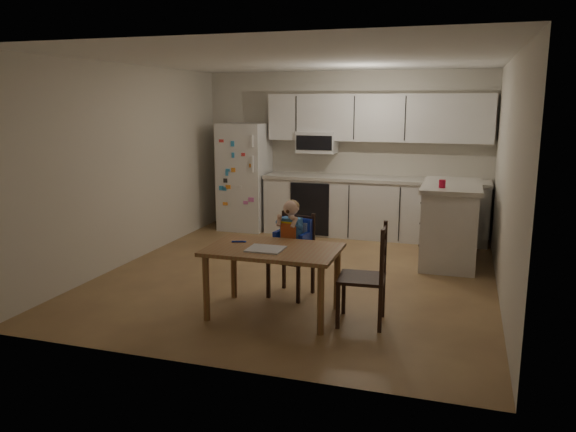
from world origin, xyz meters
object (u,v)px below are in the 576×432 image
(red_cup, at_px, (442,184))
(dining_table, at_px, (273,257))
(kitchen_island, at_px, (450,223))
(refrigerator, at_px, (245,177))
(chair_side, at_px, (372,268))
(chair_booster, at_px, (293,238))

(red_cup, distance_m, dining_table, 2.55)
(kitchen_island, xyz_separation_m, red_cup, (-0.11, -0.40, 0.56))
(refrigerator, xyz_separation_m, dining_table, (1.68, -3.45, -0.27))
(refrigerator, distance_m, chair_side, 4.30)
(kitchen_island, bearing_deg, chair_side, -104.51)
(chair_booster, distance_m, chair_side, 1.09)
(kitchen_island, distance_m, dining_table, 2.90)
(dining_table, bearing_deg, chair_side, 3.44)
(chair_side, bearing_deg, red_cup, 161.53)
(refrigerator, relative_size, dining_table, 1.35)
(dining_table, distance_m, chair_booster, 0.61)
(kitchen_island, height_order, chair_side, kitchen_island)
(chair_side, bearing_deg, chair_booster, -124.75)
(chair_side, bearing_deg, dining_table, -90.64)
(chair_side, bearing_deg, kitchen_island, 161.41)
(chair_booster, bearing_deg, refrigerator, 130.58)
(refrigerator, height_order, kitchen_island, refrigerator)
(refrigerator, relative_size, kitchen_island, 1.23)
(refrigerator, distance_m, red_cup, 3.44)
(dining_table, height_order, chair_booster, chair_booster)
(red_cup, distance_m, chair_side, 2.11)
(refrigerator, relative_size, red_cup, 17.30)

